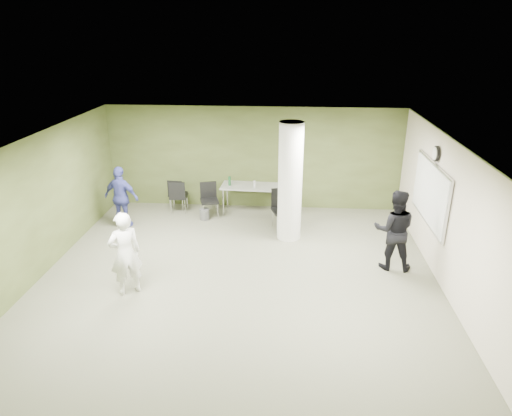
# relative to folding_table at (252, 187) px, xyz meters

# --- Properties ---
(floor) EXTENTS (8.00, 8.00, 0.00)m
(floor) POSITION_rel_folding_table_xyz_m (0.02, -3.50, -0.73)
(floor) COLOR #5A5C48
(floor) RESTS_ON ground
(ceiling) EXTENTS (8.00, 8.00, 0.00)m
(ceiling) POSITION_rel_folding_table_xyz_m (0.02, -3.50, 2.07)
(ceiling) COLOR white
(ceiling) RESTS_ON wall_back
(wall_back) EXTENTS (8.00, 2.80, 0.02)m
(wall_back) POSITION_rel_folding_table_xyz_m (0.02, 0.50, 0.67)
(wall_back) COLOR #434D24
(wall_back) RESTS_ON floor
(wall_left) EXTENTS (0.02, 8.00, 2.80)m
(wall_left) POSITION_rel_folding_table_xyz_m (-3.98, -3.50, 0.67)
(wall_left) COLOR #434D24
(wall_left) RESTS_ON floor
(wall_right_cream) EXTENTS (0.02, 8.00, 2.80)m
(wall_right_cream) POSITION_rel_folding_table_xyz_m (4.02, -3.50, 0.67)
(wall_right_cream) COLOR beige
(wall_right_cream) RESTS_ON floor
(column) EXTENTS (0.56, 0.56, 2.80)m
(column) POSITION_rel_folding_table_xyz_m (1.02, -1.50, 0.67)
(column) COLOR silver
(column) RESTS_ON floor
(whiteboard) EXTENTS (0.05, 2.30, 1.30)m
(whiteboard) POSITION_rel_folding_table_xyz_m (3.94, -2.30, 0.77)
(whiteboard) COLOR silver
(whiteboard) RESTS_ON wall_right_cream
(wall_clock) EXTENTS (0.06, 0.32, 0.32)m
(wall_clock) POSITION_rel_folding_table_xyz_m (3.95, -2.30, 1.62)
(wall_clock) COLOR black
(wall_clock) RESTS_ON wall_right_cream
(folding_table) EXTENTS (1.68, 0.80, 1.03)m
(folding_table) POSITION_rel_folding_table_xyz_m (0.00, 0.00, 0.00)
(folding_table) COLOR gray
(folding_table) RESTS_ON floor
(wastebasket) EXTENTS (0.26, 0.26, 0.30)m
(wastebasket) POSITION_rel_folding_table_xyz_m (-1.20, -0.56, -0.58)
(wastebasket) COLOR #4C4C4C
(wastebasket) RESTS_ON floor
(chair_back_left) EXTENTS (0.47, 0.47, 0.87)m
(chair_back_left) POSITION_rel_folding_table_xyz_m (-2.07, 0.07, -0.22)
(chair_back_left) COLOR black
(chair_back_left) RESTS_ON floor
(chair_back_right) EXTENTS (0.48, 0.48, 0.91)m
(chair_back_right) POSITION_rel_folding_table_xyz_m (-1.98, -0.16, -0.20)
(chair_back_right) COLOR black
(chair_back_right) RESTS_ON floor
(chair_table_left) EXTENTS (0.57, 0.57, 0.92)m
(chair_table_left) POSITION_rel_folding_table_xyz_m (-1.11, -0.30, -0.19)
(chair_table_left) COLOR black
(chair_table_left) RESTS_ON floor
(chair_table_right) EXTENTS (0.63, 0.63, 1.01)m
(chair_table_right) POSITION_rel_folding_table_xyz_m (0.84, -0.93, -0.14)
(chair_table_right) COLOR black
(chair_table_right) RESTS_ON floor
(woman_white) EXTENTS (0.72, 0.67, 1.65)m
(woman_white) POSITION_rel_folding_table_xyz_m (-2.00, -4.19, 0.09)
(woman_white) COLOR white
(woman_white) RESTS_ON floor
(man_black) EXTENTS (0.91, 0.74, 1.72)m
(man_black) POSITION_rel_folding_table_xyz_m (3.17, -2.82, 0.13)
(man_black) COLOR black
(man_black) RESTS_ON floor
(man_blue) EXTENTS (0.99, 0.59, 1.58)m
(man_blue) POSITION_rel_folding_table_xyz_m (-3.15, -1.18, 0.06)
(man_blue) COLOR #3B4093
(man_blue) RESTS_ON floor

